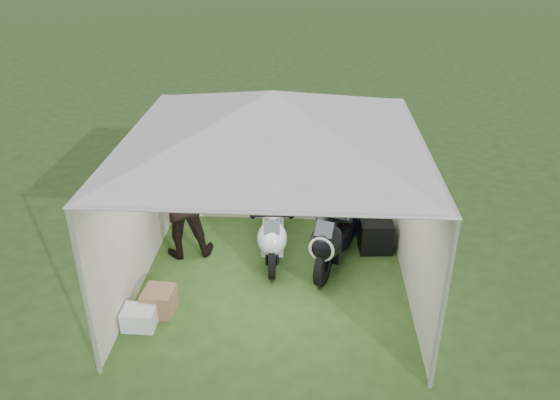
{
  "coord_description": "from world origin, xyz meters",
  "views": [
    {
      "loc": [
        0.49,
        -6.84,
        4.96
      ],
      "look_at": [
        0.08,
        0.35,
        1.24
      ],
      "focal_mm": 35.0,
      "sensor_mm": 36.0,
      "label": 1
    }
  ],
  "objects_px": {
    "paddock_stand": "(352,224)",
    "motorcycle_black": "(337,229)",
    "crate_0": "(139,318)",
    "person_dark_jacket": "(180,199)",
    "motorcycle_white": "(273,226)",
    "equipment_box": "(376,236)",
    "crate_1": "(159,301)",
    "canopy_tent": "(273,121)",
    "person_blue_jacket": "(325,205)"
  },
  "relations": [
    {
      "from": "person_dark_jacket",
      "to": "crate_1",
      "type": "relative_size",
      "value": 4.81
    },
    {
      "from": "motorcycle_white",
      "to": "person_dark_jacket",
      "type": "distance_m",
      "value": 1.54
    },
    {
      "from": "equipment_box",
      "to": "canopy_tent",
      "type": "bearing_deg",
      "value": -149.0
    },
    {
      "from": "canopy_tent",
      "to": "equipment_box",
      "type": "distance_m",
      "value": 3.0
    },
    {
      "from": "canopy_tent",
      "to": "crate_0",
      "type": "bearing_deg",
      "value": -146.48
    },
    {
      "from": "motorcycle_white",
      "to": "equipment_box",
      "type": "height_order",
      "value": "motorcycle_white"
    },
    {
      "from": "motorcycle_black",
      "to": "crate_0",
      "type": "height_order",
      "value": "motorcycle_black"
    },
    {
      "from": "equipment_box",
      "to": "crate_0",
      "type": "distance_m",
      "value": 4.01
    },
    {
      "from": "person_dark_jacket",
      "to": "crate_1",
      "type": "xyz_separation_m",
      "value": [
        -0.01,
        -1.56,
        -0.81
      ]
    },
    {
      "from": "crate_1",
      "to": "equipment_box",
      "type": "bearing_deg",
      "value": 29.69
    },
    {
      "from": "motorcycle_white",
      "to": "crate_0",
      "type": "height_order",
      "value": "motorcycle_white"
    },
    {
      "from": "motorcycle_black",
      "to": "crate_0",
      "type": "distance_m",
      "value": 3.26
    },
    {
      "from": "person_dark_jacket",
      "to": "crate_0",
      "type": "distance_m",
      "value": 2.08
    },
    {
      "from": "motorcycle_black",
      "to": "motorcycle_white",
      "type": "bearing_deg",
      "value": -167.78
    },
    {
      "from": "canopy_tent",
      "to": "crate_1",
      "type": "bearing_deg",
      "value": -151.73
    },
    {
      "from": "canopy_tent",
      "to": "crate_1",
      "type": "xyz_separation_m",
      "value": [
        -1.55,
        -0.84,
        -2.39
      ]
    },
    {
      "from": "paddock_stand",
      "to": "equipment_box",
      "type": "bearing_deg",
      "value": -57.71
    },
    {
      "from": "paddock_stand",
      "to": "person_blue_jacket",
      "type": "bearing_deg",
      "value": -128.23
    },
    {
      "from": "canopy_tent",
      "to": "motorcycle_black",
      "type": "distance_m",
      "value": 2.28
    },
    {
      "from": "crate_0",
      "to": "crate_1",
      "type": "height_order",
      "value": "crate_1"
    },
    {
      "from": "person_blue_jacket",
      "to": "canopy_tent",
      "type": "bearing_deg",
      "value": -32.16
    },
    {
      "from": "canopy_tent",
      "to": "person_dark_jacket",
      "type": "xyz_separation_m",
      "value": [
        -1.54,
        0.73,
        -1.58
      ]
    },
    {
      "from": "canopy_tent",
      "to": "motorcycle_white",
      "type": "distance_m",
      "value": 2.14
    },
    {
      "from": "canopy_tent",
      "to": "equipment_box",
      "type": "height_order",
      "value": "canopy_tent"
    },
    {
      "from": "paddock_stand",
      "to": "person_blue_jacket",
      "type": "height_order",
      "value": "person_blue_jacket"
    },
    {
      "from": "motorcycle_black",
      "to": "person_dark_jacket",
      "type": "bearing_deg",
      "value": -163.97
    },
    {
      "from": "paddock_stand",
      "to": "motorcycle_black",
      "type": "bearing_deg",
      "value": -108.93
    },
    {
      "from": "equipment_box",
      "to": "paddock_stand",
      "type": "bearing_deg",
      "value": 122.29
    },
    {
      "from": "crate_1",
      "to": "paddock_stand",
      "type": "bearing_deg",
      "value": 39.96
    },
    {
      "from": "canopy_tent",
      "to": "motorcycle_black",
      "type": "xyz_separation_m",
      "value": [
        0.96,
        0.6,
        -1.97
      ]
    },
    {
      "from": "person_dark_jacket",
      "to": "paddock_stand",
      "type": "bearing_deg",
      "value": -177.27
    },
    {
      "from": "crate_0",
      "to": "crate_1",
      "type": "bearing_deg",
      "value": 58.76
    },
    {
      "from": "motorcycle_white",
      "to": "person_blue_jacket",
      "type": "relative_size",
      "value": 1.16
    },
    {
      "from": "canopy_tent",
      "to": "crate_1",
      "type": "distance_m",
      "value": 2.97
    },
    {
      "from": "person_blue_jacket",
      "to": "person_dark_jacket",
      "type": "bearing_deg",
      "value": -77.38
    },
    {
      "from": "crate_0",
      "to": "person_dark_jacket",
      "type": "bearing_deg",
      "value": 83.71
    },
    {
      "from": "person_blue_jacket",
      "to": "crate_1",
      "type": "height_order",
      "value": "person_blue_jacket"
    },
    {
      "from": "motorcycle_black",
      "to": "crate_1",
      "type": "height_order",
      "value": "motorcycle_black"
    },
    {
      "from": "motorcycle_white",
      "to": "person_blue_jacket",
      "type": "bearing_deg",
      "value": 8.29
    },
    {
      "from": "equipment_box",
      "to": "crate_0",
      "type": "bearing_deg",
      "value": -147.68
    },
    {
      "from": "canopy_tent",
      "to": "motorcycle_white",
      "type": "bearing_deg",
      "value": 94.88
    },
    {
      "from": "equipment_box",
      "to": "motorcycle_white",
      "type": "bearing_deg",
      "value": -171.2
    },
    {
      "from": "person_dark_jacket",
      "to": "motorcycle_black",
      "type": "bearing_deg",
      "value": 163.74
    },
    {
      "from": "paddock_stand",
      "to": "crate_1",
      "type": "height_order",
      "value": "crate_1"
    },
    {
      "from": "canopy_tent",
      "to": "motorcycle_white",
      "type": "relative_size",
      "value": 2.78
    },
    {
      "from": "canopy_tent",
      "to": "motorcycle_black",
      "type": "relative_size",
      "value": 2.68
    },
    {
      "from": "crate_0",
      "to": "crate_1",
      "type": "distance_m",
      "value": 0.38
    },
    {
      "from": "motorcycle_white",
      "to": "crate_1",
      "type": "distance_m",
      "value": 2.19
    },
    {
      "from": "motorcycle_white",
      "to": "paddock_stand",
      "type": "height_order",
      "value": "motorcycle_white"
    },
    {
      "from": "motorcycle_white",
      "to": "motorcycle_black",
      "type": "distance_m",
      "value": 1.03
    }
  ]
}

